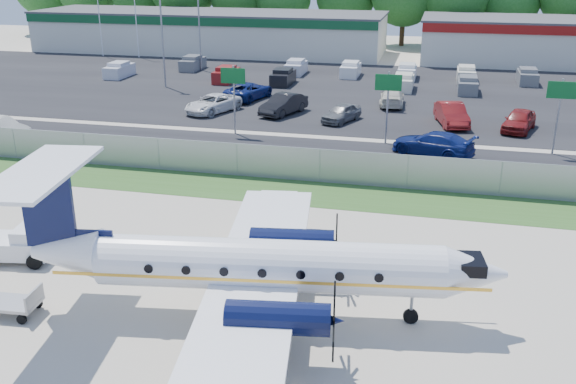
% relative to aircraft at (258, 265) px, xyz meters
% --- Properties ---
extents(ground, '(170.00, 170.00, 0.00)m').
position_rel_aircraft_xyz_m(ground, '(-0.55, 0.94, -2.11)').
color(ground, '#BEB5A1').
rests_on(ground, ground).
extents(grass_verge, '(170.00, 4.00, 0.02)m').
position_rel_aircraft_xyz_m(grass_verge, '(-0.55, 12.94, -2.10)').
color(grass_verge, '#2D561E').
rests_on(grass_verge, ground).
extents(access_road, '(170.00, 8.00, 0.02)m').
position_rel_aircraft_xyz_m(access_road, '(-0.55, 19.94, -2.10)').
color(access_road, black).
rests_on(access_road, ground).
extents(parking_lot, '(170.00, 32.00, 0.02)m').
position_rel_aircraft_xyz_m(parking_lot, '(-0.55, 40.94, -2.10)').
color(parking_lot, black).
rests_on(parking_lot, ground).
extents(perimeter_fence, '(120.00, 0.06, 1.99)m').
position_rel_aircraft_xyz_m(perimeter_fence, '(-0.55, 14.94, -1.11)').
color(perimeter_fence, gray).
rests_on(perimeter_fence, ground).
extents(building_west, '(46.40, 12.40, 5.24)m').
position_rel_aircraft_xyz_m(building_west, '(-24.55, 62.92, 0.52)').
color(building_west, silver).
rests_on(building_west, ground).
extents(sign_left, '(1.80, 0.26, 5.00)m').
position_rel_aircraft_xyz_m(sign_left, '(-8.55, 23.85, 1.50)').
color(sign_left, gray).
rests_on(sign_left, ground).
extents(sign_mid, '(1.80, 0.26, 5.00)m').
position_rel_aircraft_xyz_m(sign_mid, '(2.45, 23.85, 1.50)').
color(sign_mid, gray).
rests_on(sign_mid, ground).
extents(sign_right, '(1.80, 0.26, 5.00)m').
position_rel_aircraft_xyz_m(sign_right, '(13.45, 23.85, 1.50)').
color(sign_right, gray).
rests_on(sign_right, ground).
extents(flagpole_west, '(1.06, 0.12, 10.00)m').
position_rel_aircraft_xyz_m(flagpole_west, '(-36.48, 55.94, 3.53)').
color(flagpole_west, white).
rests_on(flagpole_west, ground).
extents(flagpole_east, '(1.06, 0.12, 10.00)m').
position_rel_aircraft_xyz_m(flagpole_east, '(-31.48, 55.94, 3.53)').
color(flagpole_east, white).
rests_on(flagpole_east, ground).
extents(light_pole_nw, '(0.90, 0.35, 9.09)m').
position_rel_aircraft_xyz_m(light_pole_nw, '(-20.55, 38.94, 3.12)').
color(light_pole_nw, gray).
rests_on(light_pole_nw, ground).
extents(light_pole_sw, '(0.90, 0.35, 9.09)m').
position_rel_aircraft_xyz_m(light_pole_sw, '(-20.55, 48.94, 3.12)').
color(light_pole_sw, gray).
rests_on(light_pole_sw, ground).
extents(tree_line, '(112.00, 6.00, 14.00)m').
position_rel_aircraft_xyz_m(tree_line, '(-0.55, 74.94, -2.11)').
color(tree_line, '#1B5719').
rests_on(tree_line, ground).
extents(aircraft, '(17.85, 17.53, 5.46)m').
position_rel_aircraft_xyz_m(aircraft, '(0.00, 0.00, 0.00)').
color(aircraft, white).
rests_on(aircraft, ground).
extents(pushback_tug, '(3.03, 2.41, 1.51)m').
position_rel_aircraft_xyz_m(pushback_tug, '(-11.24, 2.16, -1.39)').
color(pushback_tug, white).
rests_on(pushback_tug, ground).
extents(baggage_cart_near, '(2.14, 1.39, 1.07)m').
position_rel_aircraft_xyz_m(baggage_cart_near, '(-8.93, -1.96, -1.61)').
color(baggage_cart_near, gray).
rests_on(baggage_cart_near, ground).
extents(baggage_cart_far, '(2.08, 1.47, 1.00)m').
position_rel_aircraft_xyz_m(baggage_cart_far, '(-0.14, -1.60, -1.65)').
color(baggage_cart_far, gray).
rests_on(baggage_cart_far, ground).
extents(cone_starboard_wing, '(0.36, 0.36, 0.52)m').
position_rel_aircraft_xyz_m(cone_starboard_wing, '(-1.78, 5.85, -1.87)').
color(cone_starboard_wing, orange).
rests_on(cone_starboard_wing, ground).
extents(road_car_west, '(4.70, 2.48, 1.47)m').
position_rel_aircraft_xyz_m(road_car_west, '(-24.48, 18.98, -2.11)').
color(road_car_west, beige).
rests_on(road_car_west, ground).
extents(road_car_mid, '(5.85, 4.09, 1.57)m').
position_rel_aircraft_xyz_m(road_car_mid, '(5.71, 21.85, -2.11)').
color(road_car_mid, navy).
rests_on(road_car_mid, ground).
extents(parked_car_a, '(4.26, 5.84, 1.48)m').
position_rel_aircraft_xyz_m(parked_car_a, '(-12.40, 29.96, -2.11)').
color(parked_car_a, silver).
rests_on(parked_car_a, ground).
extents(parked_car_b, '(3.33, 5.33, 1.66)m').
position_rel_aircraft_xyz_m(parked_car_b, '(-6.51, 30.64, -2.11)').
color(parked_car_b, black).
rests_on(parked_car_b, ground).
extents(parked_car_c, '(3.10, 4.49, 1.42)m').
position_rel_aircraft_xyz_m(parked_car_c, '(-1.50, 29.27, -2.11)').
color(parked_car_c, '#595B5E').
rests_on(parked_car_c, ground).
extents(parked_car_d, '(2.88, 5.42, 1.70)m').
position_rel_aircraft_xyz_m(parked_car_d, '(6.92, 30.18, -2.11)').
color(parked_car_d, maroon).
rests_on(parked_car_d, ground).
extents(parked_car_e, '(3.17, 5.04, 1.60)m').
position_rel_aircraft_xyz_m(parked_car_e, '(11.81, 29.58, -2.11)').
color(parked_car_e, maroon).
rests_on(parked_car_e, ground).
extents(parked_car_f, '(3.86, 6.03, 1.55)m').
position_rel_aircraft_xyz_m(parked_car_f, '(-10.96, 35.52, -2.11)').
color(parked_car_f, navy).
rests_on(parked_car_f, ground).
extents(parked_car_g, '(2.25, 5.06, 1.44)m').
position_rel_aircraft_xyz_m(parked_car_g, '(1.91, 35.85, -2.11)').
color(parked_car_g, beige).
rests_on(parked_car_g, ground).
extents(far_parking_rows, '(56.00, 10.00, 1.60)m').
position_rel_aircraft_xyz_m(far_parking_rows, '(-0.55, 45.94, -2.11)').
color(far_parking_rows, gray).
rests_on(far_parking_rows, ground).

